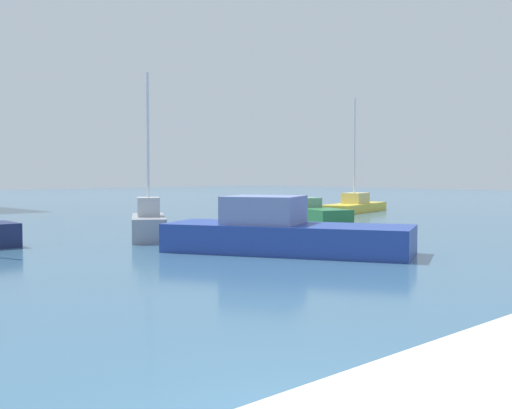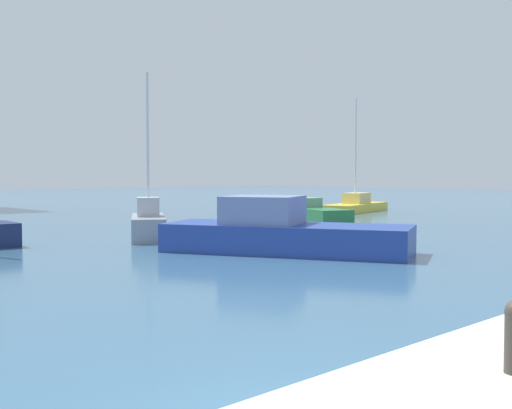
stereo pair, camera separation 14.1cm
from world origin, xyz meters
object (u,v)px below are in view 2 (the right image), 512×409
object	(u,v)px
sailboat_yellow_far_left	(355,205)
motorboat_blue_near_pier	(282,233)
sailboat_grey_outer_mooring	(148,224)
motorboat_green_behind_lamppost	(305,214)

from	to	relation	value
sailboat_yellow_far_left	motorboat_blue_near_pier	xyz separation A→B (m)	(-20.87, -12.87, 0.23)
motorboat_blue_near_pier	sailboat_yellow_far_left	bearing A→B (deg)	31.66
sailboat_grey_outer_mooring	motorboat_green_behind_lamppost	bearing A→B (deg)	5.43
sailboat_grey_outer_mooring	motorboat_blue_near_pier	size ratio (longest dim) A/B	0.78
sailboat_grey_outer_mooring	sailboat_yellow_far_left	distance (m)	22.34
sailboat_grey_outer_mooring	motorboat_blue_near_pier	distance (m)	7.19
sailboat_yellow_far_left	motorboat_green_behind_lamppost	xyz separation A→B (m)	(-10.56, -4.67, 0.07)
sailboat_grey_outer_mooring	sailboat_yellow_far_left	world-z (taller)	sailboat_yellow_far_left
sailboat_yellow_far_left	motorboat_green_behind_lamppost	distance (m)	11.54
sailboat_grey_outer_mooring	sailboat_yellow_far_left	bearing A→B (deg)	14.83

